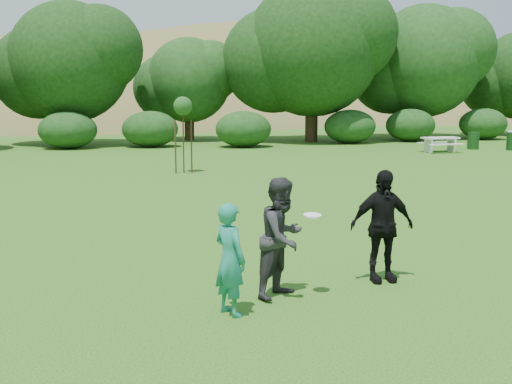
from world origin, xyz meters
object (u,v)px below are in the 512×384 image
sapling (183,108)px  trash_can_lidded (512,140)px  player_teal (230,259)px  player_black (382,226)px  player_grey (282,238)px  trash_can_near (473,141)px  picnic_table (440,142)px

sapling → trash_can_lidded: 18.72m
player_teal → player_black: player_black is taller
player_grey → trash_can_near: player_grey is taller
trash_can_near → trash_can_lidded: bearing=-32.2°
player_teal → player_grey: player_grey is taller
player_black → player_teal: bearing=-159.8°
player_teal → player_black: bearing=-97.1°
picnic_table → player_grey: bearing=-125.8°
player_teal → sapling: size_ratio=0.55×
player_grey → trash_can_lidded: 27.32m
trash_can_near → sapling: sapling is taller
trash_can_near → player_teal: bearing=-129.6°
sapling → picnic_table: bearing=20.0°
trash_can_near → picnic_table: trash_can_near is taller
player_black → trash_can_lidded: (16.84, 19.66, -0.37)m
sapling → picnic_table: 14.68m
trash_can_lidded → player_black: bearing=-130.6°
trash_can_near → sapling: 17.50m
player_black → sapling: sapling is taller
player_grey → picnic_table: player_grey is taller
trash_can_near → trash_can_lidded: size_ratio=0.86×
player_grey → trash_can_near: (16.97, 21.04, -0.45)m
player_teal → player_black: (2.69, 0.92, 0.13)m
picnic_table → trash_can_near: bearing=23.1°
player_teal → trash_can_near: bearing=-65.7°
player_black → trash_can_lidded: 25.89m
sapling → trash_can_lidded: sapling is taller
trash_can_near → trash_can_lidded: (1.64, -1.03, 0.09)m
player_black → trash_can_near: (15.20, 20.69, -0.46)m
trash_can_near → sapling: size_ratio=0.32×
player_grey → picnic_table: bearing=16.3°
player_grey → trash_can_lidded: (18.61, 20.01, -0.36)m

